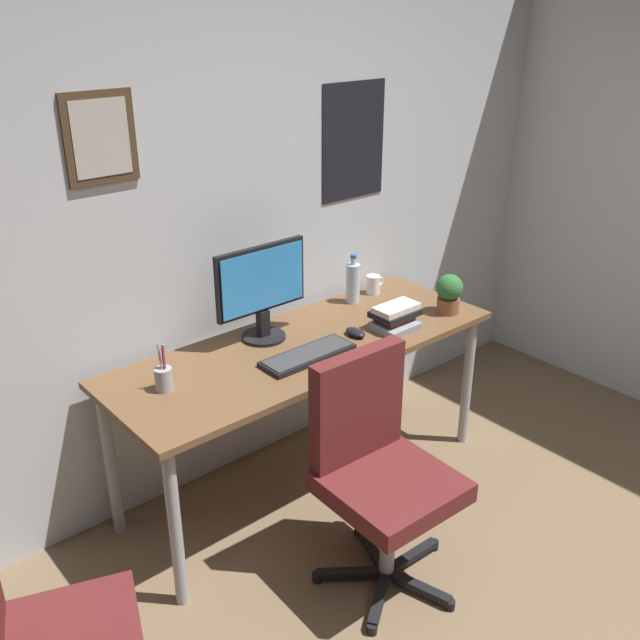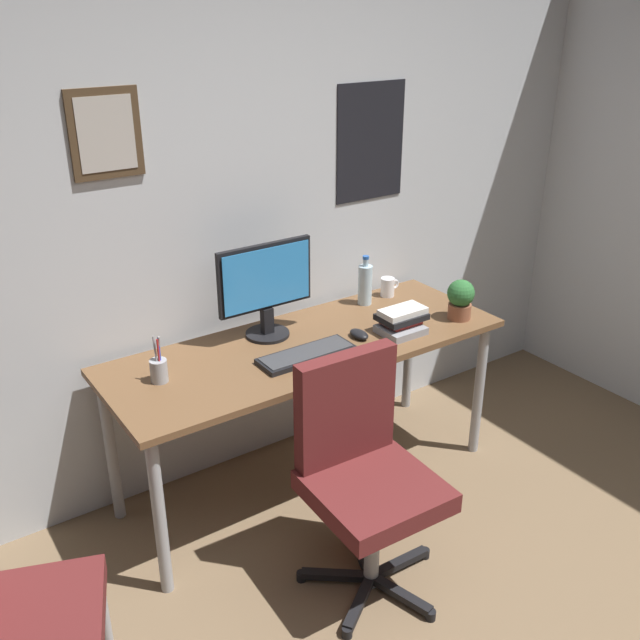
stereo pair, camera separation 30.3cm
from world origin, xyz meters
name	(u,v)px [view 1 (the left image)]	position (x,y,z in m)	size (l,w,h in m)	color
wall_back	(220,209)	(0.00, 2.15, 1.30)	(4.40, 0.10, 2.60)	silver
desk	(306,359)	(0.14, 1.74, 0.67)	(1.82, 0.66, 0.75)	brown
office_chair	(377,462)	(-0.02, 1.12, 0.53)	(0.55, 0.57, 0.95)	#591E1E
side_chair	(39,639)	(-1.31, 1.17, 0.50)	(0.54, 0.54, 0.88)	#591E1E
monitor	(262,289)	(0.04, 1.91, 0.99)	(0.46, 0.20, 0.43)	black
keyboard	(308,355)	(0.07, 1.63, 0.76)	(0.43, 0.15, 0.03)	black
computer_mouse	(355,332)	(0.37, 1.65, 0.77)	(0.06, 0.11, 0.04)	black
water_bottle	(353,282)	(0.63, 1.95, 0.85)	(0.07, 0.07, 0.25)	silver
coffee_mug_near	(374,284)	(0.79, 1.97, 0.80)	(0.11, 0.07, 0.10)	white
potted_plant	(449,292)	(0.89, 1.56, 0.85)	(0.13, 0.13, 0.19)	brown
pen_cup	(164,378)	(-0.53, 1.79, 0.80)	(0.07, 0.07, 0.20)	#9EA0A5
book_stack_left	(395,317)	(0.57, 1.60, 0.80)	(0.23, 0.18, 0.11)	gray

